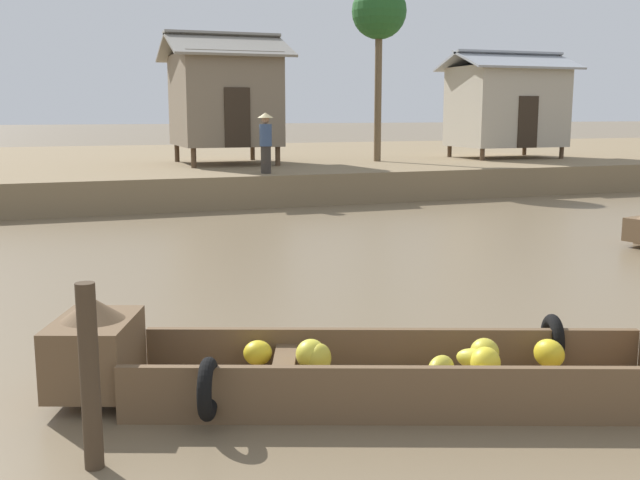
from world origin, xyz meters
The scene contains 8 objects.
ground_plane centered at (0.00, 10.00, 0.00)m, with size 300.00×300.00×0.00m, color #726047.
riverbank_strip centered at (0.00, 29.27, 0.44)m, with size 160.00×20.00×0.87m, color #7F6B4C.
banana_boat centered at (0.06, 5.95, 0.32)m, with size 6.05×3.06×0.94m.
stilt_house_mid_left centered at (2.70, 24.27, 2.99)m, with size 3.75×3.96×4.19m.
stilt_house_mid_right centered at (13.14, 23.89, 2.80)m, with size 4.43×3.17×3.85m.
palm_tree_near centered at (7.90, 23.74, 5.75)m, with size 1.84×1.84×5.91m.
vendor_person centered at (2.87, 20.05, 1.80)m, with size 0.44×0.44×1.66m.
mooring_post centered at (-2.59, 5.52, 0.69)m, with size 0.14×0.14×1.38m, color #423323.
Camera 1 is at (-2.78, 0.19, 2.56)m, focal length 41.85 mm.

